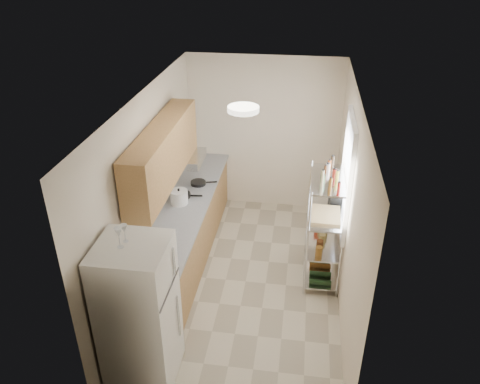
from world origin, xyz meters
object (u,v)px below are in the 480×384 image
object	(u,v)px
frying_pan_large	(181,195)
cutting_board	(326,215)
rice_cooker	(179,197)
espresso_machine	(336,192)
refrigerator	(139,314)

from	to	relation	value
frying_pan_large	cutting_board	xyz separation A→B (m)	(2.03, -0.43, 0.10)
rice_cooker	frying_pan_large	size ratio (longest dim) A/B	0.89
espresso_machine	cutting_board	bearing A→B (deg)	-112.55
refrigerator	cutting_board	xyz separation A→B (m)	(1.88, 1.87, 0.20)
rice_cooker	cutting_board	world-z (taller)	rice_cooker
refrigerator	rice_cooker	bearing A→B (deg)	93.50
cutting_board	frying_pan_large	bearing A→B (deg)	168.13
frying_pan_large	rice_cooker	bearing A→B (deg)	-87.06
refrigerator	cutting_board	world-z (taller)	refrigerator
refrigerator	espresso_machine	world-z (taller)	refrigerator
frying_pan_large	cutting_board	size ratio (longest dim) A/B	0.58
rice_cooker	espresso_machine	distance (m)	2.15
rice_cooker	espresso_machine	world-z (taller)	espresso_machine
refrigerator	frying_pan_large	distance (m)	2.31
frying_pan_large	refrigerator	bearing A→B (deg)	-90.78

